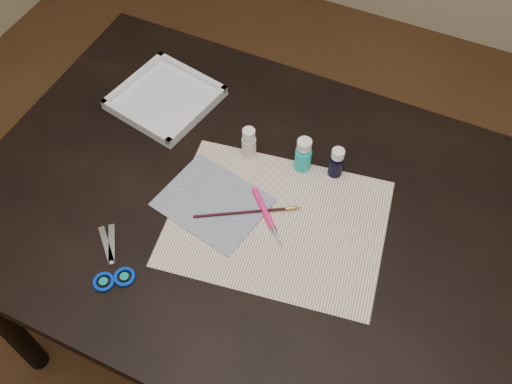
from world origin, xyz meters
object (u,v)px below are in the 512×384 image
at_px(paper, 277,223).
at_px(paint_bottle_navy, 336,162).
at_px(palette_tray, 165,98).
at_px(canvas, 213,202).
at_px(paint_bottle_white, 249,142).
at_px(scissors, 108,257).
at_px(paint_bottle_cyan, 303,155).

bearing_deg(paper, paint_bottle_navy, 69.85).
height_order(paint_bottle_navy, palette_tray, paint_bottle_navy).
xyz_separation_m(canvas, paint_bottle_white, (0.01, 0.16, 0.04)).
xyz_separation_m(paper, paint_bottle_navy, (0.07, 0.18, 0.04)).
relative_size(paint_bottle_white, scissors, 0.48).
xyz_separation_m(paint_bottle_cyan, palette_tray, (-0.40, 0.05, -0.03)).
bearing_deg(palette_tray, scissors, -74.90).
xyz_separation_m(paint_bottle_white, paint_bottle_navy, (0.21, 0.03, -0.00)).
relative_size(paper, paint_bottle_navy, 5.73).
bearing_deg(canvas, scissors, -121.83).
distance_m(paper, canvas, 0.15).
relative_size(paper, paint_bottle_white, 5.63).
relative_size(paint_bottle_cyan, paint_bottle_navy, 1.14).
bearing_deg(canvas, paper, 4.95).
bearing_deg(paint_bottle_cyan, paper, -87.03).
bearing_deg(paint_bottle_cyan, palette_tray, 173.09).
distance_m(canvas, paint_bottle_cyan, 0.23).
relative_size(scissors, palette_tray, 0.77).
relative_size(paint_bottle_white, paint_bottle_navy, 1.02).
bearing_deg(scissors, paint_bottle_cyan, -82.31).
bearing_deg(paint_bottle_navy, canvas, -138.06).
distance_m(paper, paint_bottle_navy, 0.20).
xyz_separation_m(paint_bottle_cyan, paint_bottle_navy, (0.08, 0.02, -0.01)).
height_order(paper, paint_bottle_navy, paint_bottle_navy).
bearing_deg(paint_bottle_cyan, paint_bottle_white, -172.98).
relative_size(paint_bottle_cyan, scissors, 0.53).
relative_size(paper, paint_bottle_cyan, 5.03).
bearing_deg(paint_bottle_navy, scissors, -130.46).
xyz_separation_m(canvas, paint_bottle_cyan, (0.14, 0.18, 0.04)).
bearing_deg(paint_bottle_navy, palette_tray, 176.04).
bearing_deg(paper, paint_bottle_cyan, 92.97).
xyz_separation_m(paint_bottle_white, paint_bottle_cyan, (0.13, 0.02, 0.01)).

